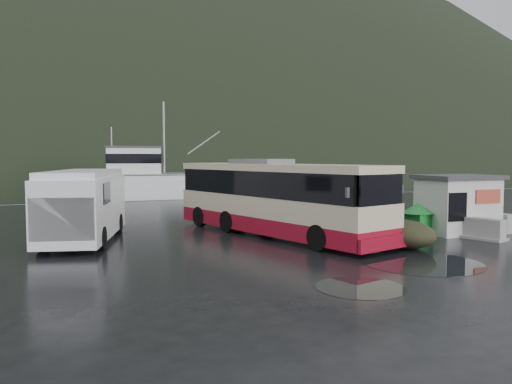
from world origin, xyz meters
name	(u,v)px	position (x,y,z in m)	size (l,w,h in m)	color
ground	(305,239)	(0.00, 0.00, 0.00)	(160.00, 160.00, 0.00)	black
harbor_water	(94,171)	(0.00, 110.00, 0.00)	(300.00, 180.00, 0.02)	black
quay_edge	(184,200)	(0.00, 20.00, 0.00)	(160.00, 0.60, 1.50)	#999993
headland	(93,164)	(10.00, 250.00, 0.00)	(780.00, 540.00, 570.00)	black
coach_bus	(274,235)	(-0.75, 1.35, 0.00)	(2.87, 11.38, 3.21)	beige
white_van	(85,241)	(-8.23, 2.71, 0.00)	(2.28, 6.64, 2.78)	silver
waste_bin_left	(377,232)	(3.84, 0.50, 0.00)	(0.99, 0.99, 1.37)	#157828
waste_bin_right	(417,235)	(4.81, -0.92, 0.00)	(0.96, 0.96, 1.34)	#157828
dome_tent	(403,248)	(2.36, -3.11, 0.00)	(1.83, 2.56, 1.01)	#2A2C1A
ticket_kiosk	(456,233)	(6.74, -1.15, 0.00)	(3.20, 2.42, 2.50)	silver
jersey_barrier_a	(497,231)	(8.76, -1.43, 0.00)	(0.81, 1.62, 0.81)	#999993
jersey_barrier_b	(483,239)	(6.49, -2.82, 0.00)	(0.84, 1.68, 0.84)	#999993
jersey_barrier_c	(488,231)	(8.47, -1.25, 0.00)	(0.81, 1.62, 0.81)	#999993
fishing_trawler	(194,192)	(2.95, 27.77, 0.00)	(24.03, 5.28, 9.61)	silver
puddles	(389,250)	(1.53, -3.40, 0.01)	(10.54, 14.93, 0.01)	black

